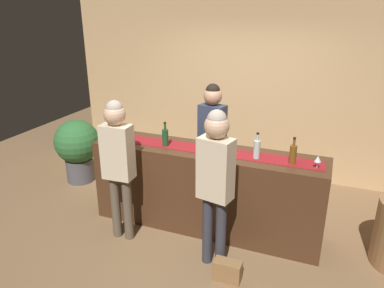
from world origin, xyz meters
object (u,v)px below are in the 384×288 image
Objects in this scene: wine_bottle_green at (165,137)px; customer_browsing at (118,157)px; handbag at (227,271)px; bartender at (212,132)px; potted_plant_tall at (77,146)px; wine_glass_near_customer at (228,143)px; wine_bottle_amber at (293,154)px; customer_sipping at (216,174)px; wine_bottle_clear at (257,149)px; wine_glass_mid_counter at (318,159)px.

customer_browsing is at bearing -122.83° from wine_bottle_green.
customer_browsing is at bearing 169.10° from handbag.
potted_plant_tall is (-2.18, -0.08, -0.48)m from bartender.
potted_plant_tall is at bearing 170.02° from wine_glass_near_customer.
wine_bottle_amber is 0.30× the size of potted_plant_tall.
customer_sipping is 1.18m from customer_browsing.
customer_sipping reaches higher than wine_bottle_clear.
wine_bottle_amber is at bearing 60.60° from handbag.
wine_bottle_amber is 0.18× the size of customer_browsing.
wine_bottle_green is 1.11m from wine_bottle_clear.
bartender is 1.70× the size of potted_plant_tall.
wine_bottle_clear reaches higher than potted_plant_tall.
wine_bottle_green is 0.63m from customer_browsing.
handbag is at bearing -13.60° from customer_browsing.
wine_bottle_amber reaches higher than handbag.
wine_glass_mid_counter is (1.75, -0.02, -0.01)m from wine_bottle_green.
handbag is (0.66, -1.43, -0.95)m from bartender.
customer_browsing is at bearing 69.49° from bartender.
customer_sipping is at bearing -35.91° from wine_bottle_green.
potted_plant_tall reaches higher than handbag.
wine_bottle_green is 1.03m from customer_sipping.
customer_sipping is at bearing 121.26° from bartender.
customer_sipping is at bearing 138.41° from handbag.
wine_glass_near_customer is (-0.36, 0.10, -0.01)m from wine_bottle_clear.
bartender reaches higher than wine_bottle_amber.
wine_glass_mid_counter is 0.51× the size of handbag.
wine_bottle_clear is at bearing 178.87° from wine_bottle_amber.
wine_glass_near_customer is 0.51× the size of handbag.
customer_browsing reaches higher than wine_glass_mid_counter.
customer_sipping is (-0.92, -0.58, -0.07)m from wine_glass_mid_counter.
wine_glass_near_customer is 1.02m from wine_glass_mid_counter.
wine_bottle_amber is 3.39m from potted_plant_tall.
wine_bottle_amber is at bearing -1.13° from wine_bottle_clear.
handbag is (0.21, -0.19, -0.96)m from customer_sipping.
wine_glass_near_customer is 0.64m from bartender.
wine_bottle_green is 0.75m from bartender.
wine_bottle_clear is 0.68m from customer_sipping.
wine_bottle_green is 0.18× the size of customer_sipping.
wine_glass_mid_counter is 1.09m from customer_sipping.
wine_glass_near_customer is 2.64m from potted_plant_tall.
bartender is at bearing 121.73° from customer_sipping.
handbag is (-0.71, -0.77, -1.03)m from wine_glass_mid_counter.
wine_bottle_clear is at bearing 0.88° from wine_bottle_green.
wine_glass_mid_counter is at bearing -0.73° from wine_bottle_green.
wine_glass_near_customer reaches higher than handbag.
wine_glass_near_customer is 0.14× the size of potted_plant_tall.
handbag is (1.38, -0.27, -0.94)m from customer_browsing.
wine_bottle_green and wine_bottle_amber have the same top height.
wine_bottle_amber is at bearing 13.53° from customer_browsing.
wine_glass_near_customer is 0.08× the size of bartender.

